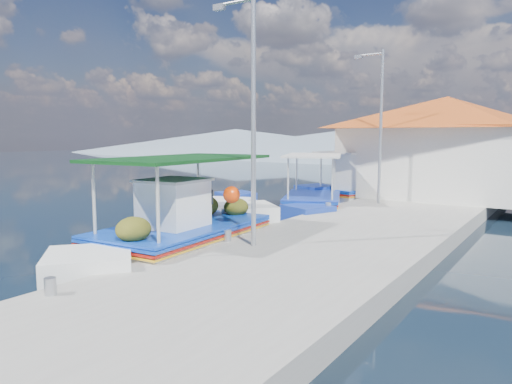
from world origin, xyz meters
The scene contains 10 objects.
ground centered at (0.00, 0.00, 0.00)m, with size 160.00×160.00×0.00m, color black.
quay centered at (5.90, 6.00, 0.25)m, with size 5.00×44.00×0.50m, color #9B9991.
bollards centered at (3.80, 5.25, 0.65)m, with size 0.20×17.20×0.30m.
main_caique centered at (2.49, 1.84, 0.56)m, with size 2.91×8.85×2.92m.
caique_green_canopy centered at (2.21, 10.06, 0.40)m, with size 3.92×6.61×2.69m.
caique_blue_hull centered at (0.30, 6.18, 0.31)m, with size 3.22×6.00×1.13m.
caique_far centered at (2.63, 14.05, 0.50)m, with size 3.76×7.43×2.72m.
harbor_building centered at (6.20, 15.00, 2.78)m, with size 10.49×10.49×4.40m.
lamp_post_near centered at (4.51, 2.00, 3.85)m, with size 1.21×0.14×6.00m.
lamp_post_far centered at (4.51, 11.00, 3.85)m, with size 1.21×0.14×6.00m.
Camera 1 is at (11.10, -7.69, 3.20)m, focal length 33.93 mm.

